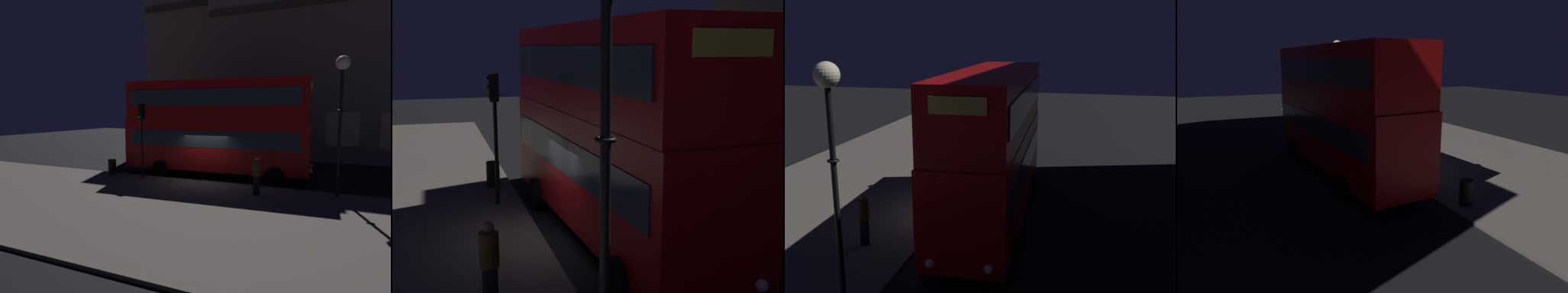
{
  "view_description": "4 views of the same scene",
  "coord_description": "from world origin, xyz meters",
  "views": [
    {
      "loc": [
        6.54,
        -16.12,
        3.88
      ],
      "look_at": [
        -1.08,
        1.07,
        1.75
      ],
      "focal_mm": 29.63,
      "sensor_mm": 36.0,
      "label": 1
    },
    {
      "loc": [
        12.51,
        -3.03,
        5.0
      ],
      "look_at": [
        -1.26,
        1.14,
        2.22
      ],
      "focal_mm": 47.49,
      "sensor_mm": 36.0,
      "label": 2
    },
    {
      "loc": [
        15.73,
        4.78,
        6.69
      ],
      "look_at": [
        -2.44,
        0.23,
        2.17
      ],
      "focal_mm": 42.18,
      "sensor_mm": 36.0,
      "label": 3
    },
    {
      "loc": [
        -13.85,
        6.58,
        4.94
      ],
      "look_at": [
        -1.92,
        0.75,
        1.59
      ],
      "focal_mm": 31.33,
      "sensor_mm": 36.0,
      "label": 4
    }
  ],
  "objects": [
    {
      "name": "ground_plane",
      "position": [
        0.0,
        0.0,
        0.0
      ],
      "size": [
        80.0,
        80.0,
        0.0
      ],
      "primitive_type": "plane",
      "color": "black"
    },
    {
      "name": "pedestrian",
      "position": [
        3.33,
        -2.17,
        1.01
      ],
      "size": [
        0.37,
        0.37,
        1.74
      ],
      "rotation": [
        0.0,
        0.0,
        2.36
      ],
      "color": "black",
      "rests_on": "sidewalk_slab"
    },
    {
      "name": "sidewalk_slab",
      "position": [
        0.0,
        -5.42,
        0.06
      ],
      "size": [
        44.0,
        9.98,
        0.12
      ],
      "primitive_type": "cube",
      "color": "#5B564F",
      "rests_on": "ground"
    },
    {
      "name": "double_decker_bus",
      "position": [
        0.03,
        1.33,
        3.09
      ],
      "size": [
        10.75,
        3.13,
        5.55
      ],
      "rotation": [
        0.0,
        0.0,
        0.05
      ],
      "color": "#B20F0F",
      "rests_on": "ground"
    },
    {
      "name": "litter_bin",
      "position": [
        -5.45,
        -1.1,
        0.57
      ],
      "size": [
        0.47,
        0.47,
        0.9
      ],
      "primitive_type": "cylinder",
      "color": "black",
      "rests_on": "sidewalk_slab"
    },
    {
      "name": "traffic_light_near_kerb",
      "position": [
        -3.29,
        -1.22,
        3.06
      ],
      "size": [
        0.37,
        0.39,
        4.09
      ],
      "rotation": [
        0.0,
        0.0,
        -0.23
      ],
      "color": "black",
      "rests_on": "sidewalk_slab"
    },
    {
      "name": "street_lamp",
      "position": [
        6.61,
        -1.02,
        4.84
      ],
      "size": [
        0.6,
        0.6,
        6.04
      ],
      "color": "black",
      "rests_on": "sidewalk_slab"
    }
  ]
}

